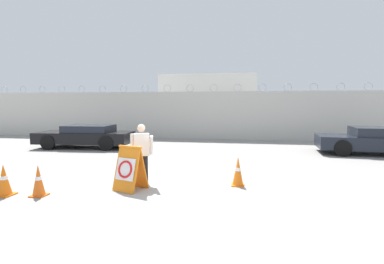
% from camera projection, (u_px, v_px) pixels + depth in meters
% --- Properties ---
extents(ground_plane, '(90.00, 90.00, 0.00)m').
position_uv_depth(ground_plane, '(170.00, 189.00, 7.79)').
color(ground_plane, gray).
extents(perimeter_wall, '(36.00, 0.30, 3.41)m').
position_uv_depth(perimeter_wall, '(213.00, 115.00, 18.59)').
color(perimeter_wall, beige).
rests_on(perimeter_wall, ground_plane).
extents(building_block, '(6.86, 5.88, 4.29)m').
position_uv_depth(building_block, '(211.00, 104.00, 23.58)').
color(building_block, silver).
rests_on(building_block, ground_plane).
extents(barricade_sign, '(0.86, 0.84, 1.14)m').
position_uv_depth(barricade_sign, '(129.00, 168.00, 7.66)').
color(barricade_sign, orange).
rests_on(barricade_sign, ground_plane).
extents(security_guard, '(0.66, 0.36, 1.66)m').
position_uv_depth(security_guard, '(142.00, 151.00, 8.21)').
color(security_guard, black).
rests_on(security_guard, ground_plane).
extents(traffic_cone_near, '(0.34, 0.34, 0.78)m').
position_uv_depth(traffic_cone_near, '(238.00, 171.00, 8.09)').
color(traffic_cone_near, orange).
rests_on(traffic_cone_near, ground_plane).
extents(traffic_cone_mid, '(0.34, 0.34, 0.75)m').
position_uv_depth(traffic_cone_mid, '(38.00, 181.00, 7.18)').
color(traffic_cone_mid, orange).
rests_on(traffic_cone_mid, ground_plane).
extents(traffic_cone_far, '(0.40, 0.40, 0.76)m').
position_uv_depth(traffic_cone_far, '(4.00, 180.00, 7.21)').
color(traffic_cone_far, orange).
rests_on(traffic_cone_far, ground_plane).
extents(parked_car_front_coupe, '(4.77, 2.15, 1.14)m').
position_uv_depth(parked_car_front_coupe, '(86.00, 136.00, 14.99)').
color(parked_car_front_coupe, black).
rests_on(parked_car_front_coupe, ground_plane).
extents(parked_car_far_side, '(4.73, 2.22, 1.19)m').
position_uv_depth(parked_car_far_side, '(375.00, 140.00, 13.01)').
color(parked_car_far_side, black).
rests_on(parked_car_far_side, ground_plane).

